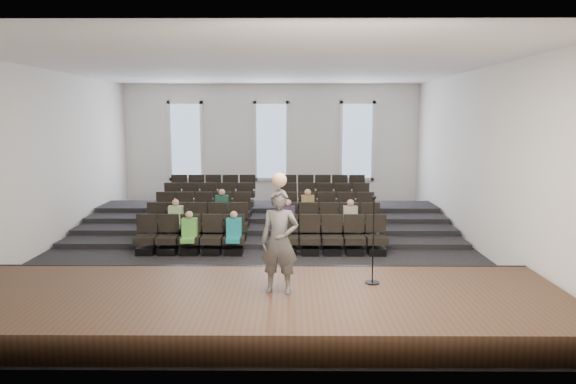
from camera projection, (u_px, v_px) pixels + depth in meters
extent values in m
plane|color=black|center=(262.00, 249.00, 14.47)|extent=(14.00, 14.00, 0.00)
cube|color=white|center=(261.00, 67.00, 13.74)|extent=(12.00, 14.00, 0.02)
cube|color=white|center=(271.00, 146.00, 21.05)|extent=(12.00, 0.04, 5.00)
cube|color=white|center=(233.00, 204.00, 7.16)|extent=(12.00, 0.04, 5.00)
cube|color=white|center=(44.00, 160.00, 14.15)|extent=(0.04, 14.00, 5.00)
cube|color=white|center=(481.00, 161.00, 14.07)|extent=(0.04, 14.00, 5.00)
cube|color=#3F2F1B|center=(246.00, 307.00, 9.39)|extent=(11.80, 3.60, 0.50)
cube|color=black|center=(254.00, 277.00, 11.14)|extent=(11.80, 0.06, 0.52)
cube|color=black|center=(266.00, 228.00, 16.76)|extent=(11.80, 4.80, 0.15)
cube|color=black|center=(267.00, 223.00, 17.27)|extent=(11.80, 3.75, 0.30)
cube|color=black|center=(268.00, 218.00, 17.78)|extent=(11.80, 2.70, 0.45)
cube|color=black|center=(268.00, 213.00, 18.29)|extent=(11.80, 1.65, 0.60)
cube|color=black|center=(146.00, 251.00, 13.88)|extent=(0.47, 0.43, 0.20)
cube|color=black|center=(145.00, 240.00, 13.84)|extent=(0.55, 0.50, 0.19)
cube|color=black|center=(147.00, 223.00, 13.99)|extent=(0.55, 0.08, 0.50)
cube|color=black|center=(168.00, 251.00, 13.88)|extent=(0.47, 0.43, 0.20)
cube|color=black|center=(167.00, 240.00, 13.84)|extent=(0.55, 0.50, 0.19)
cube|color=black|center=(169.00, 223.00, 13.98)|extent=(0.55, 0.08, 0.50)
cube|color=black|center=(190.00, 251.00, 13.88)|extent=(0.47, 0.43, 0.20)
cube|color=black|center=(190.00, 240.00, 13.83)|extent=(0.55, 0.50, 0.19)
cube|color=black|center=(191.00, 223.00, 13.98)|extent=(0.55, 0.08, 0.50)
cube|color=black|center=(212.00, 251.00, 13.87)|extent=(0.47, 0.43, 0.20)
cube|color=black|center=(212.00, 240.00, 13.83)|extent=(0.55, 0.50, 0.19)
cube|color=black|center=(213.00, 223.00, 13.98)|extent=(0.55, 0.08, 0.50)
cube|color=black|center=(234.00, 251.00, 13.87)|extent=(0.47, 0.43, 0.20)
cube|color=black|center=(234.00, 240.00, 13.82)|extent=(0.55, 0.50, 0.19)
cube|color=black|center=(235.00, 223.00, 13.97)|extent=(0.55, 0.08, 0.50)
cube|color=black|center=(288.00, 251.00, 13.86)|extent=(0.47, 0.43, 0.20)
cube|color=black|center=(288.00, 240.00, 13.81)|extent=(0.55, 0.50, 0.19)
cube|color=black|center=(288.00, 223.00, 13.96)|extent=(0.55, 0.08, 0.50)
cube|color=black|center=(310.00, 251.00, 13.86)|extent=(0.47, 0.43, 0.20)
cube|color=black|center=(310.00, 240.00, 13.81)|extent=(0.55, 0.50, 0.19)
cube|color=black|center=(310.00, 223.00, 13.96)|extent=(0.55, 0.08, 0.50)
cube|color=black|center=(332.00, 251.00, 13.85)|extent=(0.47, 0.43, 0.20)
cube|color=black|center=(332.00, 240.00, 13.81)|extent=(0.55, 0.50, 0.19)
cube|color=black|center=(332.00, 223.00, 13.95)|extent=(0.55, 0.08, 0.50)
cube|color=black|center=(354.00, 251.00, 13.85)|extent=(0.47, 0.43, 0.20)
cube|color=black|center=(355.00, 240.00, 13.80)|extent=(0.55, 0.50, 0.19)
cube|color=black|center=(354.00, 223.00, 13.95)|extent=(0.55, 0.08, 0.50)
cube|color=black|center=(377.00, 251.00, 13.84)|extent=(0.47, 0.43, 0.20)
cube|color=black|center=(377.00, 240.00, 13.80)|extent=(0.55, 0.50, 0.19)
cube|color=black|center=(376.00, 223.00, 13.95)|extent=(0.55, 0.08, 0.50)
cube|color=black|center=(156.00, 236.00, 14.90)|extent=(0.47, 0.43, 0.20)
cube|color=black|center=(155.00, 226.00, 14.86)|extent=(0.55, 0.50, 0.19)
cube|color=black|center=(157.00, 211.00, 15.00)|extent=(0.55, 0.08, 0.50)
cube|color=black|center=(176.00, 236.00, 14.90)|extent=(0.47, 0.43, 0.20)
cube|color=black|center=(176.00, 226.00, 14.85)|extent=(0.55, 0.50, 0.19)
cube|color=black|center=(177.00, 211.00, 15.00)|extent=(0.55, 0.08, 0.50)
cube|color=black|center=(197.00, 236.00, 14.89)|extent=(0.47, 0.43, 0.20)
cube|color=black|center=(197.00, 226.00, 14.85)|extent=(0.55, 0.50, 0.19)
cube|color=black|center=(198.00, 211.00, 15.00)|extent=(0.55, 0.08, 0.50)
cube|color=black|center=(218.00, 236.00, 14.89)|extent=(0.47, 0.43, 0.20)
cube|color=black|center=(217.00, 226.00, 14.84)|extent=(0.55, 0.50, 0.19)
cube|color=black|center=(218.00, 211.00, 14.99)|extent=(0.55, 0.08, 0.50)
cube|color=black|center=(238.00, 236.00, 14.89)|extent=(0.47, 0.43, 0.20)
cube|color=black|center=(238.00, 226.00, 14.84)|extent=(0.55, 0.50, 0.19)
cube|color=black|center=(239.00, 211.00, 14.99)|extent=(0.55, 0.08, 0.50)
cube|color=black|center=(288.00, 236.00, 14.88)|extent=(0.47, 0.43, 0.20)
cube|color=black|center=(288.00, 226.00, 14.83)|extent=(0.55, 0.50, 0.19)
cube|color=black|center=(288.00, 211.00, 14.98)|extent=(0.55, 0.08, 0.50)
cube|color=black|center=(309.00, 237.00, 14.87)|extent=(0.47, 0.43, 0.20)
cube|color=black|center=(309.00, 226.00, 14.83)|extent=(0.55, 0.50, 0.19)
cube|color=black|center=(309.00, 211.00, 14.97)|extent=(0.55, 0.08, 0.50)
cube|color=black|center=(329.00, 237.00, 14.87)|extent=(0.47, 0.43, 0.20)
cube|color=black|center=(329.00, 226.00, 14.82)|extent=(0.55, 0.50, 0.19)
cube|color=black|center=(329.00, 211.00, 14.97)|extent=(0.55, 0.08, 0.50)
cube|color=black|center=(350.00, 237.00, 14.86)|extent=(0.47, 0.43, 0.20)
cube|color=black|center=(350.00, 226.00, 14.82)|extent=(0.55, 0.50, 0.19)
cube|color=black|center=(350.00, 211.00, 14.97)|extent=(0.55, 0.08, 0.50)
cube|color=black|center=(371.00, 237.00, 14.86)|extent=(0.47, 0.43, 0.20)
cube|color=black|center=(371.00, 226.00, 14.81)|extent=(0.55, 0.50, 0.19)
cube|color=black|center=(370.00, 211.00, 14.96)|extent=(0.55, 0.08, 0.50)
cube|color=black|center=(164.00, 224.00, 15.92)|extent=(0.47, 0.42, 0.20)
cube|color=black|center=(164.00, 214.00, 15.87)|extent=(0.55, 0.50, 0.19)
cube|color=black|center=(165.00, 200.00, 16.02)|extent=(0.55, 0.08, 0.50)
cube|color=black|center=(184.00, 224.00, 15.91)|extent=(0.47, 0.42, 0.20)
cube|color=black|center=(183.00, 214.00, 15.87)|extent=(0.55, 0.50, 0.19)
cube|color=black|center=(184.00, 200.00, 16.02)|extent=(0.55, 0.08, 0.50)
cube|color=black|center=(203.00, 224.00, 15.91)|extent=(0.47, 0.42, 0.20)
cube|color=black|center=(203.00, 214.00, 15.86)|extent=(0.55, 0.50, 0.19)
cube|color=black|center=(204.00, 200.00, 16.01)|extent=(0.55, 0.08, 0.50)
cube|color=black|center=(222.00, 224.00, 15.91)|extent=(0.47, 0.42, 0.20)
cube|color=black|center=(222.00, 214.00, 15.86)|extent=(0.55, 0.50, 0.19)
cube|color=black|center=(223.00, 200.00, 16.01)|extent=(0.55, 0.08, 0.50)
cube|color=black|center=(242.00, 224.00, 15.90)|extent=(0.47, 0.42, 0.20)
cube|color=black|center=(241.00, 214.00, 15.86)|extent=(0.55, 0.50, 0.19)
cube|color=black|center=(242.00, 200.00, 16.00)|extent=(0.55, 0.08, 0.50)
cube|color=black|center=(288.00, 224.00, 15.89)|extent=(0.47, 0.42, 0.20)
cube|color=black|center=(288.00, 214.00, 15.85)|extent=(0.55, 0.50, 0.19)
cube|color=black|center=(288.00, 200.00, 15.99)|extent=(0.55, 0.08, 0.50)
cube|color=black|center=(308.00, 224.00, 15.89)|extent=(0.47, 0.42, 0.20)
cube|color=black|center=(308.00, 214.00, 15.84)|extent=(0.55, 0.50, 0.19)
cube|color=black|center=(307.00, 200.00, 15.99)|extent=(0.55, 0.08, 0.50)
cube|color=black|center=(327.00, 224.00, 15.88)|extent=(0.47, 0.42, 0.20)
cube|color=black|center=(327.00, 214.00, 15.84)|extent=(0.55, 0.50, 0.19)
cube|color=black|center=(327.00, 200.00, 15.99)|extent=(0.55, 0.08, 0.50)
cube|color=black|center=(346.00, 224.00, 15.88)|extent=(0.47, 0.42, 0.20)
cube|color=black|center=(346.00, 214.00, 15.84)|extent=(0.55, 0.50, 0.19)
cube|color=black|center=(346.00, 200.00, 15.98)|extent=(0.55, 0.08, 0.50)
cube|color=black|center=(366.00, 224.00, 15.88)|extent=(0.47, 0.42, 0.20)
cube|color=black|center=(366.00, 214.00, 15.83)|extent=(0.55, 0.50, 0.19)
cube|color=black|center=(365.00, 200.00, 15.98)|extent=(0.55, 0.08, 0.50)
cube|color=black|center=(172.00, 213.00, 16.93)|extent=(0.47, 0.42, 0.20)
cube|color=black|center=(172.00, 203.00, 16.89)|extent=(0.55, 0.50, 0.19)
cube|color=black|center=(173.00, 190.00, 17.04)|extent=(0.55, 0.08, 0.50)
cube|color=black|center=(190.00, 213.00, 16.93)|extent=(0.47, 0.42, 0.20)
cube|color=black|center=(190.00, 203.00, 16.89)|extent=(0.55, 0.50, 0.19)
cube|color=black|center=(191.00, 190.00, 17.03)|extent=(0.55, 0.08, 0.50)
cube|color=black|center=(208.00, 213.00, 16.93)|extent=(0.47, 0.42, 0.20)
cube|color=black|center=(208.00, 203.00, 16.88)|extent=(0.55, 0.50, 0.19)
cube|color=black|center=(209.00, 190.00, 17.03)|extent=(0.55, 0.08, 0.50)
cube|color=black|center=(226.00, 213.00, 16.92)|extent=(0.47, 0.42, 0.20)
cube|color=black|center=(226.00, 203.00, 16.88)|extent=(0.55, 0.50, 0.19)
cube|color=black|center=(227.00, 190.00, 17.02)|extent=(0.55, 0.08, 0.50)
cube|color=black|center=(245.00, 213.00, 16.92)|extent=(0.47, 0.42, 0.20)
cube|color=black|center=(244.00, 204.00, 16.87)|extent=(0.55, 0.50, 0.19)
cube|color=black|center=(245.00, 190.00, 17.02)|extent=(0.55, 0.08, 0.50)
cube|color=black|center=(288.00, 213.00, 16.91)|extent=(0.47, 0.42, 0.20)
cube|color=black|center=(288.00, 204.00, 16.86)|extent=(0.55, 0.50, 0.19)
cube|color=black|center=(288.00, 190.00, 17.01)|extent=(0.55, 0.08, 0.50)
cube|color=black|center=(307.00, 213.00, 16.91)|extent=(0.47, 0.42, 0.20)
cube|color=black|center=(307.00, 204.00, 16.86)|extent=(0.55, 0.50, 0.19)
cube|color=black|center=(307.00, 190.00, 17.01)|extent=(0.55, 0.08, 0.50)
cube|color=black|center=(325.00, 213.00, 16.90)|extent=(0.47, 0.42, 0.20)
cube|color=black|center=(325.00, 204.00, 16.86)|extent=(0.55, 0.50, 0.19)
cube|color=black|center=(325.00, 190.00, 17.00)|extent=(0.55, 0.08, 0.50)
cube|color=black|center=(343.00, 213.00, 16.90)|extent=(0.47, 0.42, 0.20)
cube|color=black|center=(343.00, 204.00, 16.85)|extent=(0.55, 0.50, 0.19)
cube|color=black|center=(343.00, 190.00, 17.00)|extent=(0.55, 0.08, 0.50)
cube|color=black|center=(361.00, 213.00, 16.89)|extent=(0.47, 0.42, 0.20)
cube|color=black|center=(361.00, 204.00, 16.85)|extent=(0.55, 0.50, 0.19)
cube|color=black|center=(361.00, 190.00, 17.00)|extent=(0.55, 0.08, 0.50)
cube|color=black|center=(179.00, 203.00, 17.95)|extent=(0.47, 0.42, 0.20)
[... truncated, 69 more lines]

